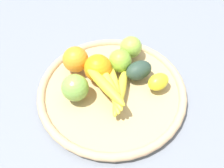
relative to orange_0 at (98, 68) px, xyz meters
name	(u,v)px	position (x,y,z in m)	size (l,w,h in m)	color
ground_plane	(112,95)	(-0.06, 0.01, -0.07)	(2.40, 2.40, 0.00)	slate
basket	(112,92)	(-0.06, 0.01, -0.06)	(0.44, 0.44, 0.03)	tan
orange_0	(98,68)	(0.00, 0.00, 0.00)	(0.08, 0.08, 0.08)	orange
banana_bunch	(113,88)	(-0.07, 0.03, -0.01)	(0.17, 0.17, 0.07)	yellow
lemon_0	(158,82)	(-0.17, -0.06, -0.02)	(0.07, 0.05, 0.05)	yellow
apple_2	(75,88)	(0.01, 0.09, 0.00)	(0.08, 0.08, 0.08)	#77A742
apple_0	(131,47)	(-0.03, -0.14, -0.01)	(0.07, 0.07, 0.07)	#8CB53E
avocado	(139,70)	(-0.10, -0.07, -0.01)	(0.08, 0.06, 0.06)	#283D30
orange_1	(76,59)	(0.08, 0.01, 0.00)	(0.08, 0.08, 0.08)	orange
apple_1	(120,61)	(-0.04, -0.06, -0.01)	(0.07, 0.07, 0.07)	#7DB233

